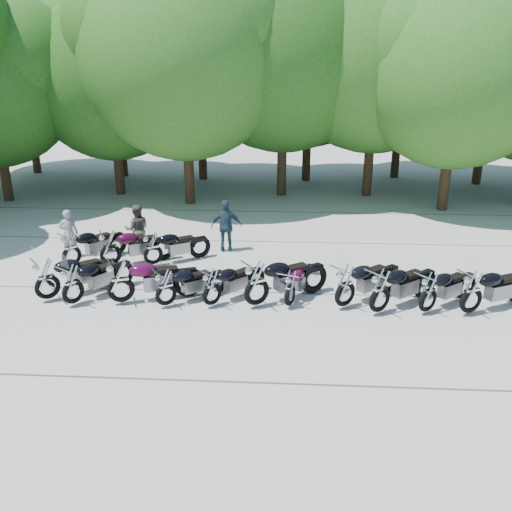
# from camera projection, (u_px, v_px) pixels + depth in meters

# --- Properties ---
(ground) EXTENTS (90.00, 90.00, 0.00)m
(ground) POSITION_uv_depth(u_px,v_px,m) (253.00, 316.00, 13.88)
(ground) COLOR #AAA499
(ground) RESTS_ON ground
(tree_2) EXTENTS (7.31, 7.31, 8.97)m
(tree_2) POSITION_uv_depth(u_px,v_px,m) (111.00, 79.00, 24.47)
(tree_2) COLOR #3A2614
(tree_2) RESTS_ON ground
(tree_3) EXTENTS (8.70, 8.70, 10.67)m
(tree_3) POSITION_uv_depth(u_px,v_px,m) (184.00, 55.00, 22.42)
(tree_3) COLOR #3A2614
(tree_3) RESTS_ON ground
(tree_4) EXTENTS (9.13, 9.13, 11.20)m
(tree_4) POSITION_uv_depth(u_px,v_px,m) (284.00, 47.00, 23.81)
(tree_4) COLOR #3A2614
(tree_4) RESTS_ON ground
(tree_5) EXTENTS (9.04, 9.04, 11.10)m
(tree_5) POSITION_uv_depth(u_px,v_px,m) (377.00, 49.00, 23.71)
(tree_5) COLOR #3A2614
(tree_5) RESTS_ON ground
(tree_6) EXTENTS (8.00, 8.00, 9.82)m
(tree_6) POSITION_uv_depth(u_px,v_px,m) (459.00, 68.00, 21.58)
(tree_6) COLOR #3A2614
(tree_6) RESTS_ON ground
(tree_9) EXTENTS (7.59, 7.59, 9.32)m
(tree_9) POSITION_uv_depth(u_px,v_px,m) (24.00, 71.00, 29.19)
(tree_9) COLOR #3A2614
(tree_9) RESTS_ON ground
(tree_10) EXTENTS (7.78, 7.78, 9.55)m
(tree_10) POSITION_uv_depth(u_px,v_px,m) (115.00, 69.00, 28.28)
(tree_10) COLOR #3A2614
(tree_10) RESTS_ON ground
(tree_11) EXTENTS (7.56, 7.56, 9.28)m
(tree_11) POSITION_uv_depth(u_px,v_px,m) (200.00, 73.00, 27.57)
(tree_11) COLOR #3A2614
(tree_11) RESTS_ON ground
(tree_12) EXTENTS (7.88, 7.88, 9.67)m
(tree_12) POSITION_uv_depth(u_px,v_px,m) (309.00, 68.00, 27.22)
(tree_12) COLOR #3A2614
(tree_12) RESTS_ON ground
(tree_13) EXTENTS (8.31, 8.31, 10.20)m
(tree_13) POSITION_uv_depth(u_px,v_px,m) (404.00, 61.00, 27.78)
(tree_13) COLOR #3A2614
(tree_13) RESTS_ON ground
(tree_14) EXTENTS (8.02, 8.02, 9.84)m
(tree_14) POSITION_uv_depth(u_px,v_px,m) (492.00, 66.00, 26.34)
(tree_14) COLOR #3A2614
(tree_14) RESTS_ON ground
(motorcycle_0) EXTENTS (2.31, 2.12, 1.36)m
(motorcycle_0) POSITION_uv_depth(u_px,v_px,m) (46.00, 278.00, 14.54)
(motorcycle_0) COLOR black
(motorcycle_0) RESTS_ON ground
(motorcycle_1) EXTENTS (1.87, 2.26, 1.29)m
(motorcycle_1) POSITION_uv_depth(u_px,v_px,m) (72.00, 283.00, 14.29)
(motorcycle_1) COLOR black
(motorcycle_1) RESTS_ON ground
(motorcycle_2) EXTENTS (2.62, 1.58, 1.42)m
(motorcycle_2) POSITION_uv_depth(u_px,v_px,m) (120.00, 280.00, 14.32)
(motorcycle_2) COLOR #3F0828
(motorcycle_2) RESTS_ON ground
(motorcycle_3) EXTENTS (2.07, 1.77, 1.19)m
(motorcycle_3) POSITION_uv_depth(u_px,v_px,m) (166.00, 287.00, 14.20)
(motorcycle_3) COLOR black
(motorcycle_3) RESTS_ON ground
(motorcycle_4) EXTENTS (1.93, 1.95, 1.19)m
(motorcycle_4) POSITION_uv_depth(u_px,v_px,m) (212.00, 286.00, 14.22)
(motorcycle_4) COLOR black
(motorcycle_4) RESTS_ON ground
(motorcycle_5) EXTENTS (2.57, 2.09, 1.46)m
(motorcycle_5) POSITION_uv_depth(u_px,v_px,m) (257.00, 282.00, 14.15)
(motorcycle_5) COLOR black
(motorcycle_5) RESTS_ON ground
(motorcycle_6) EXTENTS (1.33, 2.11, 1.15)m
(motorcycle_6) POSITION_uv_depth(u_px,v_px,m) (290.00, 287.00, 14.21)
(motorcycle_6) COLOR #400825
(motorcycle_6) RESTS_ON ground
(motorcycle_7) EXTENTS (2.32, 2.10, 1.36)m
(motorcycle_7) POSITION_uv_depth(u_px,v_px,m) (345.00, 284.00, 14.10)
(motorcycle_7) COLOR black
(motorcycle_7) RESTS_ON ground
(motorcycle_8) EXTENTS (2.38, 2.09, 1.38)m
(motorcycle_8) POSITION_uv_depth(u_px,v_px,m) (380.00, 290.00, 13.77)
(motorcycle_8) COLOR black
(motorcycle_8) RESTS_ON ground
(motorcycle_9) EXTENTS (2.17, 1.91, 1.26)m
(motorcycle_9) POSITION_uv_depth(u_px,v_px,m) (429.00, 291.00, 13.83)
(motorcycle_9) COLOR black
(motorcycle_9) RESTS_ON ground
(motorcycle_10) EXTENTS (2.48, 1.74, 1.36)m
(motorcycle_10) POSITION_uv_depth(u_px,v_px,m) (472.00, 291.00, 13.73)
(motorcycle_10) COLOR black
(motorcycle_10) RESTS_ON ground
(motorcycle_11) EXTENTS (2.00, 2.18, 1.28)m
(motorcycle_11) POSITION_uv_depth(u_px,v_px,m) (71.00, 248.00, 16.90)
(motorcycle_11) COLOR black
(motorcycle_11) RESTS_ON ground
(motorcycle_12) EXTENTS (2.43, 1.66, 1.33)m
(motorcycle_12) POSITION_uv_depth(u_px,v_px,m) (110.00, 247.00, 16.96)
(motorcycle_12) COLOR #30061B
(motorcycle_12) RESTS_ON ground
(motorcycle_13) EXTENTS (2.23, 1.73, 1.25)m
(motorcycle_13) POSITION_uv_depth(u_px,v_px,m) (153.00, 247.00, 17.01)
(motorcycle_13) COLOR black
(motorcycle_13) RESTS_ON ground
(rider_0) EXTENTS (0.68, 0.54, 1.63)m
(rider_0) POSITION_uv_depth(u_px,v_px,m) (69.00, 234.00, 17.72)
(rider_0) COLOR gray
(rider_0) RESTS_ON ground
(rider_1) EXTENTS (0.95, 0.81, 1.70)m
(rider_1) POSITION_uv_depth(u_px,v_px,m) (137.00, 229.00, 18.04)
(rider_1) COLOR #4F4638
(rider_1) RESTS_ON ground
(rider_2) EXTENTS (1.09, 0.57, 1.78)m
(rider_2) POSITION_uv_depth(u_px,v_px,m) (226.00, 226.00, 18.25)
(rider_2) COLOR #203743
(rider_2) RESTS_ON ground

